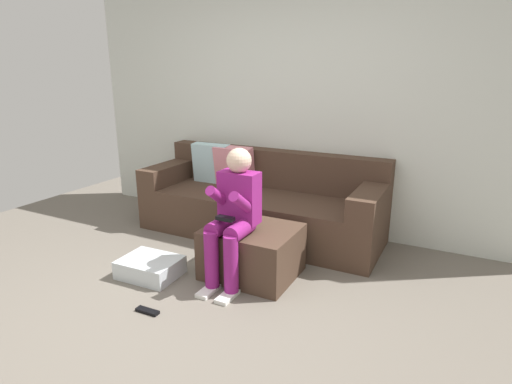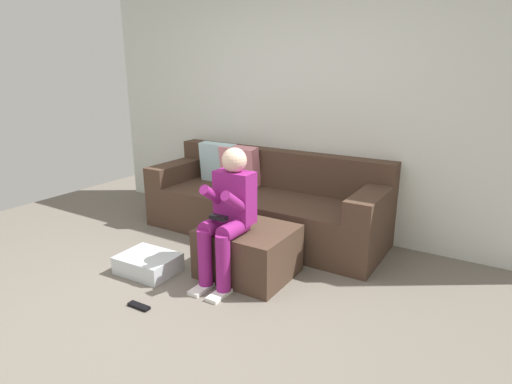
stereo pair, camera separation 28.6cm
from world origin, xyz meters
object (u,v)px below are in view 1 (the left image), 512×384
Objects in this scene: couch_sectional at (260,203)px; storage_bin at (150,267)px; person_seated at (233,213)px; remote_near_ottoman at (147,311)px; ottoman at (252,251)px.

storage_bin is (-0.37, -1.28, -0.25)m from couch_sectional.
person_seated is 0.88m from storage_bin.
remote_near_ottoman is at bearing -115.24° from person_seated.
remote_near_ottoman is at bearing -114.50° from ottoman.
person_seated is at bearing 19.27° from storage_bin.
storage_bin is 2.66× the size of remote_near_ottoman.
ottoman is 0.96m from remote_near_ottoman.
couch_sectional reaches higher than storage_bin.
storage_bin is at bearing 126.94° from remote_near_ottoman.
person_seated reaches higher than couch_sectional.
remote_near_ottoman is (-0.39, -0.85, -0.20)m from ottoman.
couch_sectional is at bearing 112.92° from ottoman.
ottoman is (0.37, -0.87, -0.11)m from couch_sectional.
person_seated is at bearing -74.22° from couch_sectional.
person_seated is 0.94m from remote_near_ottoman.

